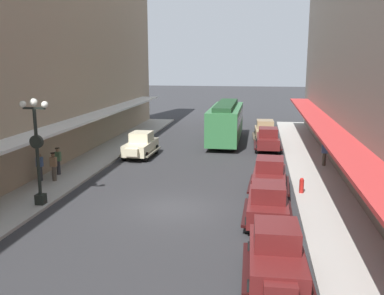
% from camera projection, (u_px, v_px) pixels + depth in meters
% --- Properties ---
extents(ground_plane, '(200.00, 200.00, 0.00)m').
position_uv_depth(ground_plane, '(172.00, 208.00, 20.63)').
color(ground_plane, '#2D2D30').
extents(sidewalk_left, '(3.00, 60.00, 0.15)m').
position_uv_depth(sidewalk_left, '(29.00, 199.00, 21.78)').
color(sidewalk_left, '#A8A59E').
rests_on(sidewalk_left, ground).
extents(sidewalk_right, '(3.00, 60.00, 0.15)m').
position_uv_depth(sidewalk_right, '(333.00, 216.00, 19.46)').
color(sidewalk_right, '#A8A59E').
rests_on(sidewalk_right, ground).
extents(parked_car_0, '(2.21, 4.29, 1.84)m').
position_uv_depth(parked_car_0, '(268.00, 139.00, 33.75)').
color(parked_car_0, '#591919').
rests_on(parked_car_0, ground).
extents(parked_car_1, '(2.30, 4.32, 1.84)m').
position_uv_depth(parked_car_1, '(269.00, 175.00, 23.07)').
color(parked_car_1, '#591919').
rests_on(parked_car_1, ground).
extents(parked_car_2, '(2.22, 4.29, 1.84)m').
position_uv_depth(parked_car_2, '(276.00, 253.00, 13.71)').
color(parked_car_2, '#591919').
rests_on(parked_car_2, ground).
extents(parked_car_3, '(2.23, 4.29, 1.84)m').
position_uv_depth(parked_car_3, '(141.00, 144.00, 31.45)').
color(parked_car_3, beige).
rests_on(parked_car_3, ground).
extents(parked_car_4, '(2.19, 4.28, 1.84)m').
position_uv_depth(parked_car_4, '(268.00, 202.00, 18.64)').
color(parked_car_4, '#591919').
rests_on(parked_car_4, ground).
extents(parked_car_5, '(2.30, 4.32, 1.84)m').
position_uv_depth(parked_car_5, '(265.00, 131.00, 37.67)').
color(parked_car_5, '#997F5B').
rests_on(parked_car_5, ground).
extents(streetcar, '(2.54, 9.60, 3.46)m').
position_uv_depth(streetcar, '(226.00, 121.00, 36.79)').
color(streetcar, '#33723F').
rests_on(streetcar, ground).
extents(lamp_post_with_clock, '(1.42, 0.44, 5.16)m').
position_uv_depth(lamp_post_with_clock, '(37.00, 147.00, 20.25)').
color(lamp_post_with_clock, black).
rests_on(lamp_post_with_clock, sidewalk_left).
extents(fire_hydrant, '(0.24, 0.24, 0.82)m').
position_uv_depth(fire_hydrant, '(302.00, 185.00, 22.50)').
color(fire_hydrant, '#B21E19').
rests_on(fire_hydrant, sidewalk_right).
extents(pedestrian_0, '(0.36, 0.28, 1.67)m').
position_uv_depth(pedestrian_0, '(324.00, 153.00, 28.22)').
color(pedestrian_0, '#4C4238').
rests_on(pedestrian_0, sidewalk_right).
extents(pedestrian_1, '(0.36, 0.24, 1.64)m').
position_uv_depth(pedestrian_1, '(40.00, 167.00, 24.69)').
color(pedestrian_1, '#2D2D33').
rests_on(pedestrian_1, sidewalk_left).
extents(pedestrian_2, '(0.36, 0.28, 1.67)m').
position_uv_depth(pedestrian_2, '(58.00, 161.00, 26.04)').
color(pedestrian_2, '#2D2D33').
rests_on(pedestrian_2, sidewalk_left).
extents(pedestrian_3, '(0.36, 0.28, 1.67)m').
position_uv_depth(pedestrian_3, '(54.00, 166.00, 24.67)').
color(pedestrian_3, '#4C4238').
rests_on(pedestrian_3, sidewalk_left).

